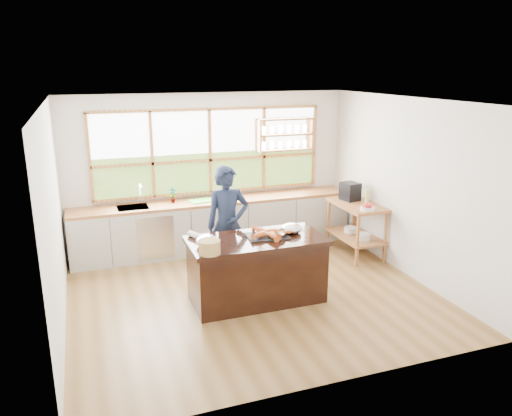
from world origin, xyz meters
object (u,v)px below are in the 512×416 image
island (257,269)px  wicker_basket (209,247)px  espresso_machine (350,191)px  cook (228,225)px

island → wicker_basket: bearing=-155.6°
espresso_machine → wicker_basket: bearing=-161.4°
espresso_machine → wicker_basket: espresso_machine is taller
cook → espresso_machine: size_ratio=5.73×
cook → espresso_machine: 2.44m
cook → wicker_basket: (-0.56, -1.12, 0.11)m
island → cook: 0.91m
island → cook: cook is taller
island → espresso_machine: size_ratio=6.04×
cook → wicker_basket: size_ratio=6.50×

